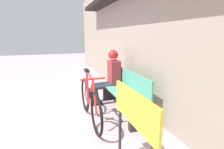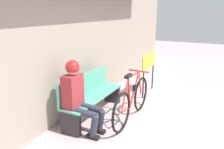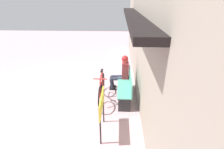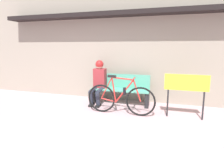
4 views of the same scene
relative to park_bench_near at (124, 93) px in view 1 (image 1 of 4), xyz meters
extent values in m
plane|color=#C69EA3|center=(-0.40, -2.36, -0.39)|extent=(24.00, 24.00, 0.00)
cube|color=#9E9384|center=(-0.40, 0.44, 1.21)|extent=(12.00, 0.12, 3.20)
cube|color=#51A88E|center=(0.00, -0.06, 0.03)|extent=(1.62, 0.42, 0.03)
cube|color=#51A88E|center=(0.00, 0.14, 0.24)|extent=(1.62, 0.03, 0.40)
cube|color=#232326|center=(-0.76, -0.06, -0.19)|extent=(0.10, 0.36, 0.40)
cube|color=#232326|center=(0.76, -0.06, -0.19)|extent=(0.10, 0.36, 0.40)
torus|color=black|center=(-0.30, -0.76, -0.04)|extent=(0.69, 0.04, 0.69)
torus|color=black|center=(0.66, -0.76, -0.04)|extent=(0.69, 0.04, 0.69)
cylinder|color=red|center=(0.23, -0.76, 0.48)|extent=(0.52, 0.03, 0.07)
cylinder|color=red|center=(0.28, -0.76, 0.18)|extent=(0.45, 0.03, 0.59)
cylinder|color=red|center=(0.02, -0.76, 0.20)|extent=(0.13, 0.03, 0.61)
cylinder|color=red|center=(-0.11, -0.76, -0.07)|extent=(0.37, 0.03, 0.09)
cylinder|color=red|center=(-0.16, -0.76, 0.23)|extent=(0.29, 0.02, 0.55)
cylinder|color=red|center=(0.58, -0.76, 0.21)|extent=(0.20, 0.03, 0.51)
cube|color=black|center=(-0.03, -0.76, 0.52)|extent=(0.20, 0.07, 0.05)
cylinder|color=red|center=(0.49, -0.76, 0.49)|extent=(0.03, 0.40, 0.03)
cylinder|color=black|center=(0.28, -0.76, 0.18)|extent=(0.07, 0.07, 0.17)
cylinder|color=#2D3342|center=(-0.70, -0.28, 0.03)|extent=(0.11, 0.45, 0.13)
cylinder|color=#2D3342|center=(-0.70, -0.47, -0.15)|extent=(0.11, 0.17, 0.37)
cube|color=black|center=(-0.70, -0.44, -0.36)|extent=(0.10, 0.22, 0.06)
cylinder|color=#2D3342|center=(-0.50, -0.28, 0.03)|extent=(0.11, 0.45, 0.13)
cylinder|color=#2D3342|center=(-0.50, -0.47, -0.15)|extent=(0.11, 0.17, 0.37)
cube|color=black|center=(-0.50, -0.44, -0.36)|extent=(0.10, 0.22, 0.06)
cube|color=maroon|center=(-0.60, -0.02, 0.32)|extent=(0.34, 0.22, 0.56)
sphere|color=beige|center=(-0.60, -0.04, 0.70)|extent=(0.20, 0.20, 0.20)
sphere|color=#B22323|center=(-0.60, -0.04, 0.73)|extent=(0.23, 0.23, 0.23)
cylinder|color=#232326|center=(1.27, -0.60, -0.06)|extent=(0.04, 0.04, 0.64)
cube|color=yellow|center=(1.64, -0.60, 0.44)|extent=(0.94, 0.03, 0.36)
camera|label=1|loc=(3.13, -1.35, 1.16)|focal=28.00mm
camera|label=2|loc=(-3.32, -2.11, 1.59)|focal=35.00mm
camera|label=3|loc=(4.95, -0.22, 2.59)|focal=28.00mm
camera|label=4|loc=(1.10, -4.69, 1.22)|focal=28.00mm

